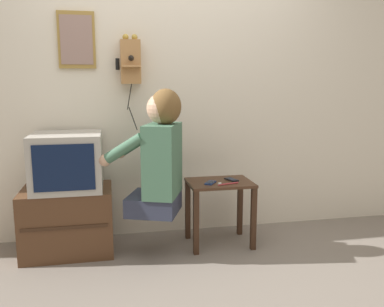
{
  "coord_description": "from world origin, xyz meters",
  "views": [
    {
      "loc": [
        -0.48,
        -2.4,
        1.3
      ],
      "look_at": [
        0.14,
        0.59,
        0.77
      ],
      "focal_mm": 38.0,
      "sensor_mm": 36.0,
      "label": 1
    }
  ],
  "objects_px": {
    "cell_phone_spare": "(231,180)",
    "toothbrush": "(227,184)",
    "television": "(67,161)",
    "cell_phone_held": "(210,183)",
    "person": "(159,155)",
    "framed_picture": "(77,40)",
    "wall_phone_antique": "(130,61)"
  },
  "relations": [
    {
      "from": "cell_phone_spare",
      "to": "person",
      "type": "bearing_deg",
      "value": 175.38
    },
    {
      "from": "cell_phone_held",
      "to": "toothbrush",
      "type": "height_order",
      "value": "toothbrush"
    },
    {
      "from": "person",
      "to": "toothbrush",
      "type": "distance_m",
      "value": 0.58
    },
    {
      "from": "framed_picture",
      "to": "cell_phone_held",
      "type": "height_order",
      "value": "framed_picture"
    },
    {
      "from": "wall_phone_antique",
      "to": "toothbrush",
      "type": "relative_size",
      "value": 4.34
    },
    {
      "from": "person",
      "to": "television",
      "type": "height_order",
      "value": "person"
    },
    {
      "from": "cell_phone_held",
      "to": "television",
      "type": "bearing_deg",
      "value": -154.72
    },
    {
      "from": "wall_phone_antique",
      "to": "toothbrush",
      "type": "xyz_separation_m",
      "value": [
        0.69,
        -0.42,
        -0.94
      ]
    },
    {
      "from": "person",
      "to": "cell_phone_held",
      "type": "bearing_deg",
      "value": -58.92
    },
    {
      "from": "person",
      "to": "cell_phone_spare",
      "type": "height_order",
      "value": "person"
    },
    {
      "from": "person",
      "to": "cell_phone_spare",
      "type": "distance_m",
      "value": 0.66
    },
    {
      "from": "wall_phone_antique",
      "to": "framed_picture",
      "type": "bearing_deg",
      "value": 173.86
    },
    {
      "from": "person",
      "to": "cell_phone_held",
      "type": "distance_m",
      "value": 0.48
    },
    {
      "from": "wall_phone_antique",
      "to": "television",
      "type": "bearing_deg",
      "value": -155.33
    },
    {
      "from": "television",
      "to": "framed_picture",
      "type": "xyz_separation_m",
      "value": [
        0.09,
        0.27,
        0.91
      ]
    },
    {
      "from": "person",
      "to": "television",
      "type": "xyz_separation_m",
      "value": [
        -0.67,
        0.2,
        -0.06
      ]
    },
    {
      "from": "cell_phone_held",
      "to": "person",
      "type": "bearing_deg",
      "value": -137.57
    },
    {
      "from": "television",
      "to": "cell_phone_held",
      "type": "xyz_separation_m",
      "value": [
        1.08,
        -0.13,
        -0.19
      ]
    },
    {
      "from": "television",
      "to": "toothbrush",
      "type": "xyz_separation_m",
      "value": [
        1.19,
        -0.19,
        -0.19
      ]
    },
    {
      "from": "person",
      "to": "toothbrush",
      "type": "relative_size",
      "value": 5.27
    },
    {
      "from": "person",
      "to": "television",
      "type": "bearing_deg",
      "value": 93.88
    },
    {
      "from": "person",
      "to": "toothbrush",
      "type": "xyz_separation_m",
      "value": [
        0.52,
        0.01,
        -0.25
      ]
    },
    {
      "from": "television",
      "to": "cell_phone_held",
      "type": "relative_size",
      "value": 3.71
    },
    {
      "from": "television",
      "to": "toothbrush",
      "type": "relative_size",
      "value": 2.89
    },
    {
      "from": "television",
      "to": "framed_picture",
      "type": "height_order",
      "value": "framed_picture"
    },
    {
      "from": "cell_phone_spare",
      "to": "toothbrush",
      "type": "relative_size",
      "value": 0.78
    },
    {
      "from": "television",
      "to": "toothbrush",
      "type": "bearing_deg",
      "value": -9.16
    },
    {
      "from": "television",
      "to": "framed_picture",
      "type": "distance_m",
      "value": 0.96
    },
    {
      "from": "television",
      "to": "wall_phone_antique",
      "type": "bearing_deg",
      "value": 24.67
    },
    {
      "from": "person",
      "to": "television",
      "type": "distance_m",
      "value": 0.7
    },
    {
      "from": "television",
      "to": "person",
      "type": "bearing_deg",
      "value": -17.0
    },
    {
      "from": "wall_phone_antique",
      "to": "cell_phone_spare",
      "type": "distance_m",
      "value": 1.25
    }
  ]
}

